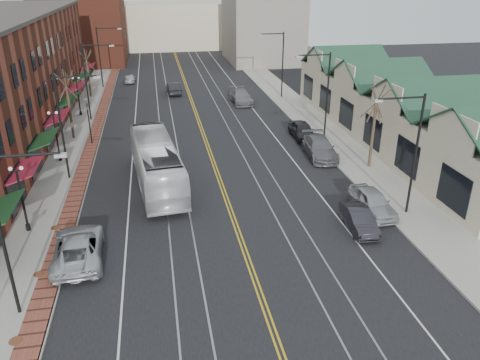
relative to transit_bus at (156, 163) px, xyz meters
name	(u,v)px	position (x,y,z in m)	size (l,w,h in m)	color
ground	(257,287)	(4.73, -13.90, -1.71)	(160.00, 160.00, 0.00)	black
sidewalk_left	(70,160)	(-7.27, 6.10, -1.63)	(4.00, 120.00, 0.15)	gray
sidewalk_right	(336,143)	(16.73, 6.10, -1.63)	(4.00, 120.00, 0.15)	gray
building_right	(399,117)	(22.73, 6.10, 0.59)	(8.00, 36.00, 4.60)	#C1B494
backdrop_left	(82,21)	(-11.27, 56.10, 5.29)	(14.00, 18.00, 14.00)	maroon
backdrop_mid	(171,25)	(4.73, 71.10, 2.79)	(22.00, 14.00, 9.00)	#C1B494
backdrop_right	(262,29)	(19.73, 51.10, 3.79)	(12.00, 16.00, 11.00)	slate
streetlight_l_0	(9,220)	(-6.31, -13.90, 3.32)	(3.33, 0.25, 8.00)	black
streetlight_l_1	(66,117)	(-6.31, 2.10, 3.32)	(3.33, 0.25, 8.00)	black
streetlight_l_2	(90,74)	(-6.31, 18.10, 3.32)	(3.33, 0.25, 8.00)	black
streetlight_l_3	(102,51)	(-6.31, 34.10, 3.32)	(3.33, 0.25, 8.00)	black
streetlight_r_0	(411,143)	(15.78, -7.90, 3.32)	(3.33, 0.25, 8.00)	black
streetlight_r_1	(323,87)	(15.78, 8.10, 3.32)	(3.33, 0.25, 8.00)	black
streetlight_r_2	(279,58)	(15.78, 24.10, 3.32)	(3.33, 0.25, 8.00)	black
lamppost_l_1	(23,201)	(-8.07, -5.90, 0.50)	(0.84, 0.28, 4.27)	black
lamppost_l_2	(57,137)	(-8.07, 6.10, 0.50)	(0.84, 0.28, 4.27)	black
lamppost_l_3	(78,97)	(-8.07, 20.10, 0.50)	(0.84, 0.28, 4.27)	black
tree_left_near	(69,103)	(-7.77, 12.10, 1.81)	(1.78, 1.37, 6.48)	#382B21
tree_left_far	(88,73)	(-7.77, 28.10, 1.57)	(1.66, 1.28, 6.02)	#382B21
tree_right_mid	(374,124)	(17.23, 0.10, 2.05)	(1.90, 1.46, 6.93)	#382B21
manhole_near	(16,341)	(-6.47, -15.90, -1.55)	(0.60, 0.60, 0.02)	#592D19
manhole_mid	(39,274)	(-6.47, -10.90, -1.55)	(0.60, 0.60, 0.02)	#592D19
manhole_far	(56,228)	(-6.47, -5.90, -1.55)	(0.60, 0.60, 0.02)	#592D19
traffic_signal	(89,120)	(-5.87, 10.10, 0.64)	(0.18, 0.15, 3.80)	black
transit_bus	(156,163)	(0.00, 0.00, 0.00)	(2.87, 12.25, 3.41)	white
parked_suv	(78,247)	(-4.57, -9.61, -0.91)	(2.63, 5.69, 1.58)	#B6BBBE
parked_car_a	(372,202)	(14.03, -7.28, -0.92)	(1.86, 4.61, 1.57)	#A3A5AA
parked_car_b	(359,219)	(12.25, -9.21, -1.04)	(1.41, 4.03, 1.33)	black
parked_car_c	(320,148)	(14.03, 3.28, -0.88)	(2.31, 5.68, 1.65)	slate
parked_car_d	(302,130)	(14.03, 8.28, -0.90)	(1.89, 4.70, 1.60)	black
distant_car_left	(174,88)	(2.78, 28.79, -0.95)	(1.60, 4.59, 1.51)	black
distant_car_right	(241,97)	(10.63, 22.51, -0.90)	(2.25, 5.53, 1.61)	slate
distant_car_far	(130,78)	(-3.14, 36.92, -1.07)	(1.50, 3.73, 1.27)	#ABACB2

